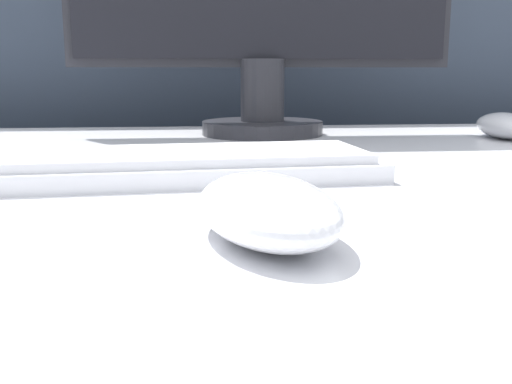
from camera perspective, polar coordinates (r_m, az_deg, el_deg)
The scene contains 4 objects.
partition_panel at distance 1.19m, azimuth -3.85°, elevation -2.46°, with size 5.00×0.03×1.16m.
computer_mouse_near at distance 0.33m, azimuth 0.69°, elevation -1.63°, with size 0.10×0.14×0.04m.
keyboard at distance 0.53m, azimuth -9.32°, elevation 2.49°, with size 0.39×0.16×0.02m.
computer_mouse_far at distance 0.91m, azimuth 22.70°, elevation 5.86°, with size 0.09×0.14×0.04m.
Camera 1 is at (-0.04, -0.57, 0.87)m, focal length 42.00 mm.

